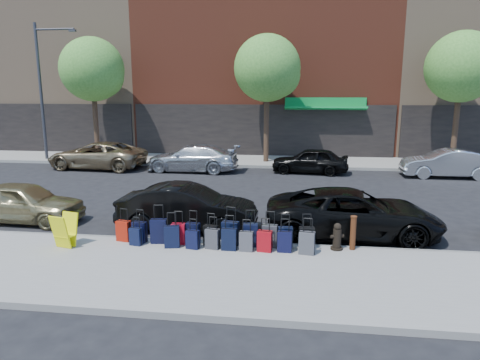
# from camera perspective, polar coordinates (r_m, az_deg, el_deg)

# --- Properties ---
(ground) EXTENTS (120.00, 120.00, 0.00)m
(ground) POSITION_cam_1_polar(r_m,az_deg,el_deg) (16.31, -0.52, -3.27)
(ground) COLOR black
(ground) RESTS_ON ground
(sidewalk_near) EXTENTS (60.00, 4.00, 0.15)m
(sidewalk_near) POSITION_cam_1_polar(r_m,az_deg,el_deg) (10.23, -5.54, -12.24)
(sidewalk_near) COLOR gray
(sidewalk_near) RESTS_ON ground
(sidewalk_far) EXTENTS (60.00, 4.00, 0.15)m
(sidewalk_far) POSITION_cam_1_polar(r_m,az_deg,el_deg) (26.03, 2.45, 2.55)
(sidewalk_far) COLOR gray
(sidewalk_far) RESTS_ON ground
(curb_near) EXTENTS (60.00, 0.08, 0.15)m
(curb_near) POSITION_cam_1_polar(r_m,az_deg,el_deg) (12.06, -3.42, -8.40)
(curb_near) COLOR gray
(curb_near) RESTS_ON ground
(curb_far) EXTENTS (60.00, 0.08, 0.15)m
(curb_far) POSITION_cam_1_polar(r_m,az_deg,el_deg) (24.04, 2.04, 1.79)
(curb_far) COLOR gray
(curb_far) RESTS_ON ground
(building_left) EXTENTS (15.00, 12.12, 16.00)m
(building_left) POSITION_cam_1_polar(r_m,az_deg,el_deg) (38.36, -21.98, 16.55)
(building_left) COLOR #92765A
(building_left) RESTS_ON ground
(building_center) EXTENTS (17.00, 12.85, 20.00)m
(building_center) POSITION_cam_1_polar(r_m,az_deg,el_deg) (34.15, 3.82, 21.42)
(building_center) COLOR maroon
(building_center) RESTS_ON ground
(tree_left) EXTENTS (3.80, 3.80, 7.27)m
(tree_left) POSITION_cam_1_polar(r_m,az_deg,el_deg) (27.85, -18.82, 13.58)
(tree_left) COLOR black
(tree_left) RESTS_ON sidewalk_far
(tree_center) EXTENTS (3.80, 3.80, 7.27)m
(tree_center) POSITION_cam_1_polar(r_m,az_deg,el_deg) (25.18, 3.96, 14.41)
(tree_center) COLOR black
(tree_center) RESTS_ON sidewalk_far
(tree_right) EXTENTS (3.80, 3.80, 7.27)m
(tree_right) POSITION_cam_1_polar(r_m,az_deg,el_deg) (26.70, 27.71, 12.98)
(tree_right) COLOR black
(tree_right) RESTS_ON sidewalk_far
(streetlight) EXTENTS (2.59, 0.18, 8.00)m
(streetlight) POSITION_cam_1_polar(r_m,az_deg,el_deg) (28.61, -24.75, 11.56)
(streetlight) COLOR #333338
(streetlight) RESTS_ON sidewalk_far
(suitcase_front_0) EXTENTS (0.41, 0.27, 0.91)m
(suitcase_front_0) POSITION_cam_1_polar(r_m,az_deg,el_deg) (12.35, -15.26, -6.55)
(suitcase_front_0) COLOR #A41A0A
(suitcase_front_0) RESTS_ON sidewalk_near
(suitcase_front_1) EXTENTS (0.41, 0.28, 0.92)m
(suitcase_front_1) POSITION_cam_1_polar(r_m,az_deg,el_deg) (12.14, -13.24, -6.75)
(suitcase_front_1) COLOR black
(suitcase_front_1) RESTS_ON sidewalk_near
(suitcase_front_2) EXTENTS (0.47, 0.30, 1.06)m
(suitcase_front_2) POSITION_cam_1_polar(r_m,az_deg,el_deg) (11.96, -10.77, -6.70)
(suitcase_front_2) COLOR black
(suitcase_front_2) RESTS_ON sidewalk_near
(suitcase_front_3) EXTENTS (0.38, 0.21, 0.91)m
(suitcase_front_3) POSITION_cam_1_polar(r_m,az_deg,el_deg) (11.81, -8.20, -7.09)
(suitcase_front_3) COLOR #AF0B1D
(suitcase_front_3) RESTS_ON sidewalk_near
(suitcase_front_4) EXTENTS (0.41, 0.27, 0.91)m
(suitcase_front_4) POSITION_cam_1_polar(r_m,az_deg,el_deg) (11.80, -6.32, -7.06)
(suitcase_front_4) COLOR black
(suitcase_front_4) RESTS_ON sidewalk_near
(suitcase_front_5) EXTENTS (0.39, 0.26, 0.88)m
(suitcase_front_5) POSITION_cam_1_polar(r_m,az_deg,el_deg) (11.64, -3.96, -7.34)
(suitcase_front_5) COLOR black
(suitcase_front_5) RESTS_ON sidewalk_near
(suitcase_front_6) EXTENTS (0.48, 0.32, 1.06)m
(suitcase_front_6) POSITION_cam_1_polar(r_m,az_deg,el_deg) (11.57, -1.31, -7.14)
(suitcase_front_6) COLOR black
(suitcase_front_6) RESTS_ON sidewalk_near
(suitcase_front_7) EXTENTS (0.43, 0.26, 0.99)m
(suitcase_front_7) POSITION_cam_1_polar(r_m,az_deg,el_deg) (11.52, 1.36, -7.34)
(suitcase_front_7) COLOR black
(suitcase_front_7) RESTS_ON sidewalk_near
(suitcase_front_8) EXTENTS (0.41, 0.24, 0.97)m
(suitcase_front_8) POSITION_cam_1_polar(r_m,az_deg,el_deg) (11.50, 3.98, -7.43)
(suitcase_front_8) COLOR #35363A
(suitcase_front_8) RESTS_ON sidewalk_near
(suitcase_front_9) EXTENTS (0.39, 0.24, 0.91)m
(suitcase_front_9) POSITION_cam_1_polar(r_m,az_deg,el_deg) (11.47, 6.06, -7.62)
(suitcase_front_9) COLOR black
(suitcase_front_9) RESTS_ON sidewalk_near
(suitcase_front_10) EXTENTS (0.41, 0.27, 0.94)m
(suitcase_front_10) POSITION_cam_1_polar(r_m,az_deg,el_deg) (11.48, 8.86, -7.63)
(suitcase_front_10) COLOR black
(suitcase_front_10) RESTS_ON sidewalk_near
(suitcase_back_1) EXTENTS (0.35, 0.25, 0.77)m
(suitcase_back_1) POSITION_cam_1_polar(r_m,az_deg,el_deg) (11.95, -13.72, -7.31)
(suitcase_back_1) COLOR black
(suitcase_back_1) RESTS_ON sidewalk_near
(suitcase_back_3) EXTENTS (0.44, 0.31, 0.94)m
(suitcase_back_3) POSITION_cam_1_polar(r_m,az_deg,el_deg) (11.59, -9.06, -7.45)
(suitcase_back_3) COLOR black
(suitcase_back_3) RESTS_ON sidewalk_near
(suitcase_back_4) EXTENTS (0.37, 0.26, 0.80)m
(suitcase_back_4) POSITION_cam_1_polar(r_m,az_deg,el_deg) (11.43, -6.34, -7.88)
(suitcase_back_4) COLOR black
(suitcase_back_4) RESTS_ON sidewalk_near
(suitcase_back_5) EXTENTS (0.39, 0.27, 0.86)m
(suitcase_back_5) POSITION_cam_1_polar(r_m,az_deg,el_deg) (11.38, -3.69, -7.82)
(suitcase_back_5) COLOR #38383D
(suitcase_back_5) RESTS_ON sidewalk_near
(suitcase_back_6) EXTENTS (0.39, 0.23, 0.93)m
(suitcase_back_6) POSITION_cam_1_polar(r_m,az_deg,el_deg) (11.27, -1.45, -7.89)
(suitcase_back_6) COLOR black
(suitcase_back_6) RESTS_ON sidewalk_near
(suitcase_back_7) EXTENTS (0.36, 0.22, 0.84)m
(suitcase_back_7) POSITION_cam_1_polar(r_m,az_deg,el_deg) (11.20, 0.84, -8.17)
(suitcase_back_7) COLOR #434248
(suitcase_back_7) RESTS_ON sidewalk_near
(suitcase_back_8) EXTENTS (0.40, 0.26, 0.88)m
(suitcase_back_8) POSITION_cam_1_polar(r_m,az_deg,el_deg) (11.18, 3.31, -8.14)
(suitcase_back_8) COLOR maroon
(suitcase_back_8) RESTS_ON sidewalk_near
(suitcase_back_9) EXTENTS (0.37, 0.22, 0.87)m
(suitcase_back_9) POSITION_cam_1_polar(r_m,az_deg,el_deg) (11.20, 5.96, -8.17)
(suitcase_back_9) COLOR black
(suitcase_back_9) RESTS_ON sidewalk_near
(suitcase_back_10) EXTENTS (0.42, 0.29, 0.93)m
(suitcase_back_10) POSITION_cam_1_polar(r_m,az_deg,el_deg) (11.12, 8.91, -8.29)
(suitcase_back_10) COLOR #404045
(suitcase_back_10) RESTS_ON sidewalk_near
(fire_hydrant) EXTENTS (0.37, 0.32, 0.72)m
(fire_hydrant) POSITION_cam_1_polar(r_m,az_deg,el_deg) (11.56, 12.81, -7.46)
(fire_hydrant) COLOR black
(fire_hydrant) RESTS_ON sidewalk_near
(bollard) EXTENTS (0.17, 0.17, 0.91)m
(bollard) POSITION_cam_1_polar(r_m,az_deg,el_deg) (11.60, 14.84, -6.76)
(bollard) COLOR #38190C
(bollard) RESTS_ON sidewalk_near
(display_rack) EXTENTS (0.62, 0.66, 0.90)m
(display_rack) POSITION_cam_1_polar(r_m,az_deg,el_deg) (12.32, -22.32, -6.30)
(display_rack) COLOR #F3F30D
(display_rack) RESTS_ON sidewalk_near
(car_near_0) EXTENTS (3.98, 1.74, 1.33)m
(car_near_0) POSITION_cam_1_polar(r_m,az_deg,el_deg) (15.71, -26.95, -2.65)
(car_near_0) COLOR #988B5D
(car_near_0) RESTS_ON ground
(car_near_1) EXTENTS (4.28, 1.57, 1.40)m
(car_near_1) POSITION_cam_1_polar(r_m,az_deg,el_deg) (13.33, -7.00, -3.69)
(car_near_1) COLOR black
(car_near_1) RESTS_ON ground
(car_near_2) EXTENTS (5.08, 2.35, 1.41)m
(car_near_2) POSITION_cam_1_polar(r_m,az_deg,el_deg) (13.04, 14.86, -4.32)
(car_near_2) COLOR black
(car_near_2) RESTS_ON ground
(car_far_0) EXTENTS (5.52, 2.85, 1.49)m
(car_far_0) POSITION_cam_1_polar(r_m,az_deg,el_deg) (25.04, -18.54, 3.14)
(car_far_0) COLOR #947E5A
(car_far_0) RESTS_ON ground
(car_far_1) EXTENTS (5.04, 2.27, 1.43)m
(car_far_1) POSITION_cam_1_polar(r_m,az_deg,el_deg) (23.06, -6.39, 2.92)
(car_far_1) COLOR silver
(car_far_1) RESTS_ON ground
(car_far_2) EXTENTS (4.11, 2.03, 1.35)m
(car_far_2) POSITION_cam_1_polar(r_m,az_deg,el_deg) (22.70, 9.31, 2.58)
(car_far_2) COLOR black
(car_far_2) RESTS_ON ground
(car_far_3) EXTENTS (4.34, 1.57, 1.42)m
(car_far_3) POSITION_cam_1_polar(r_m,az_deg,el_deg) (23.63, 25.85, 2.01)
(car_far_3) COLOR silver
(car_far_3) RESTS_ON ground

